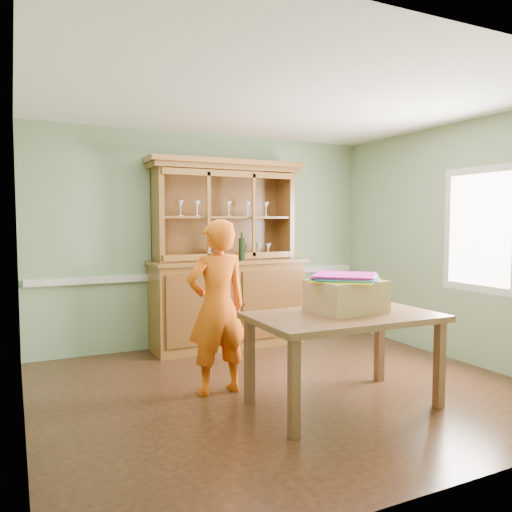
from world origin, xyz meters
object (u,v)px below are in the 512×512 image
cardboard_box (346,296)px  person (217,307)px  china_hutch (227,282)px  dining_table (344,325)px

cardboard_box → person: 1.17m
cardboard_box → china_hutch: bearing=94.3°
china_hutch → dining_table: bearing=-87.5°
china_hutch → cardboard_box: china_hutch is taller
china_hutch → person: size_ratio=1.46×
china_hutch → dining_table: china_hutch is taller
person → cardboard_box: bearing=141.4°
person → dining_table: bearing=136.6°
china_hutch → person: china_hutch is taller
dining_table → cardboard_box: cardboard_box is taller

